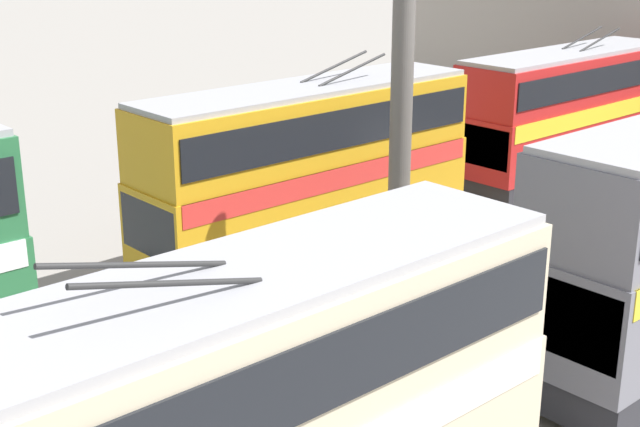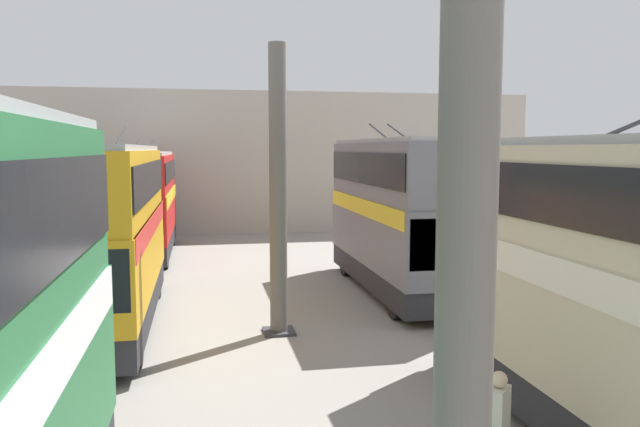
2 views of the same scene
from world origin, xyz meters
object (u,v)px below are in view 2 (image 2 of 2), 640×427
Objects in this scene: bus_left_far at (397,206)px; bus_right_far at (144,197)px; bus_right_mid at (105,225)px; bus_left_near at (620,275)px.

bus_left_far is 1.00× the size of bus_right_far.
bus_left_far is 0.96× the size of bus_right_mid.
bus_left_near is 0.97× the size of bus_right_far.
bus_left_near is 11.59m from bus_left_far.
bus_left_far is at bearing -135.01° from bus_right_far.
bus_right_mid is 1.04× the size of bus_right_far.
bus_left_near is 0.93× the size of bus_right_mid.
bus_left_far reaches higher than bus_right_far.
bus_right_mid reaches higher than bus_right_far.
bus_right_far is at bearing 23.84° from bus_left_near.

